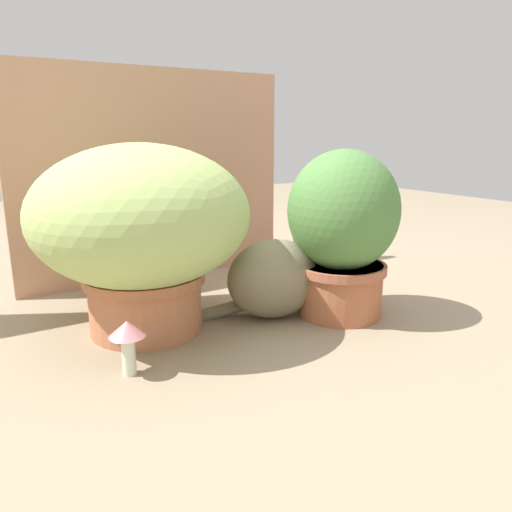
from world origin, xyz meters
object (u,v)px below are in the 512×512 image
(grass_planter, at_px, (142,226))
(mushroom_ornament_red, at_px, (134,305))
(leafy_planter, at_px, (342,229))
(cat, at_px, (280,274))
(mushroom_ornament_pink, at_px, (127,336))

(grass_planter, bearing_deg, mushroom_ornament_red, -124.65)
(leafy_planter, xyz_separation_m, mushroom_ornament_red, (-0.56, 0.10, -0.14))
(grass_planter, distance_m, cat, 0.39)
(leafy_planter, distance_m, mushroom_ornament_red, 0.58)
(cat, distance_m, mushroom_ornament_pink, 0.48)
(cat, xyz_separation_m, mushroom_ornament_pink, (-0.46, -0.12, -0.03))
(mushroom_ornament_pink, bearing_deg, leafy_planter, 3.96)
(leafy_planter, relative_size, cat, 1.23)
(grass_planter, height_order, leafy_planter, grass_planter)
(grass_planter, distance_m, mushroom_ornament_red, 0.20)
(mushroom_ornament_red, bearing_deg, grass_planter, 55.35)
(grass_planter, xyz_separation_m, mushroom_ornament_pink, (-0.11, -0.22, -0.19))
(cat, height_order, mushroom_ornament_red, cat)
(grass_planter, xyz_separation_m, leafy_planter, (0.50, -0.17, -0.03))
(leafy_planter, height_order, cat, leafy_planter)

